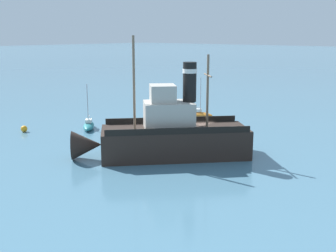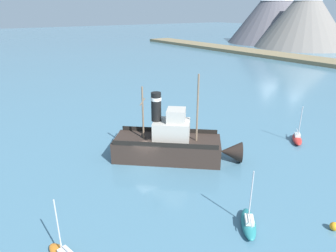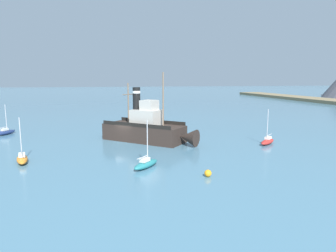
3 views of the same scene
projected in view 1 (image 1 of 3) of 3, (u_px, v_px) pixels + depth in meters
ground_plane at (195, 149)px, 37.45m from camera, size 600.00×600.00×0.00m
old_tugboat at (167, 135)px, 34.74m from camera, size 12.12×12.98×9.90m
sailboat_orange at (198, 114)px, 51.29m from camera, size 3.95×1.95×4.90m
sailboat_teal at (89, 125)px, 44.94m from camera, size 3.53×3.40×4.90m
mooring_buoy at (24, 129)px, 43.72m from camera, size 0.67×0.67×0.67m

